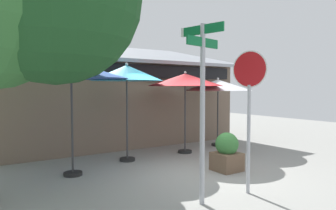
% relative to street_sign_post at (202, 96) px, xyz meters
% --- Properties ---
extents(ground_plane, '(28.00, 28.00, 0.10)m').
position_rel_street_sign_post_xyz_m(ground_plane, '(1.30, 1.87, -2.00)').
color(ground_plane, gray).
extents(cafe_building, '(9.35, 5.32, 4.10)m').
position_rel_street_sign_post_xyz_m(cafe_building, '(1.31, 7.43, -0.35)').
color(cafe_building, '#705B4C').
rests_on(cafe_building, ground).
extents(street_sign_post, '(0.85, 0.91, 3.20)m').
position_rel_street_sign_post_xyz_m(street_sign_post, '(0.00, 0.00, 0.00)').
color(street_sign_post, '#A8AAB2').
rests_on(street_sign_post, ground).
extents(stop_sign, '(0.20, 0.70, 2.80)m').
position_rel_street_sign_post_xyz_m(stop_sign, '(1.14, -0.06, -0.02)').
color(stop_sign, '#A8AAB2').
rests_on(stop_sign, ground).
extents(patio_umbrella_royal_blue_left, '(2.67, 2.67, 2.76)m').
position_rel_street_sign_post_xyz_m(patio_umbrella_royal_blue_left, '(-1.39, 3.10, 0.53)').
color(patio_umbrella_royal_blue_left, black).
rests_on(patio_umbrella_royal_blue_left, ground).
extents(patio_umbrella_teal_center, '(2.05, 2.05, 2.79)m').
position_rel_street_sign_post_xyz_m(patio_umbrella_teal_center, '(0.35, 3.74, 0.53)').
color(patio_umbrella_teal_center, black).
rests_on(patio_umbrella_teal_center, ground).
extents(patio_umbrella_crimson_right, '(2.41, 2.41, 2.61)m').
position_rel_street_sign_post_xyz_m(patio_umbrella_crimson_right, '(2.39, 3.71, 0.38)').
color(patio_umbrella_crimson_right, black).
rests_on(patio_umbrella_crimson_right, ground).
extents(patio_umbrella_ivory_far_right, '(2.38, 2.38, 2.45)m').
position_rel_street_sign_post_xyz_m(patio_umbrella_ivory_far_right, '(4.09, 4.05, 0.22)').
color(patio_umbrella_ivory_far_right, black).
rests_on(patio_umbrella_ivory_far_right, ground).
extents(sidewalk_planter, '(0.63, 0.63, 0.97)m').
position_rel_street_sign_post_xyz_m(sidewalk_planter, '(1.97, 1.40, -1.48)').
color(sidewalk_planter, brown).
rests_on(sidewalk_planter, ground).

